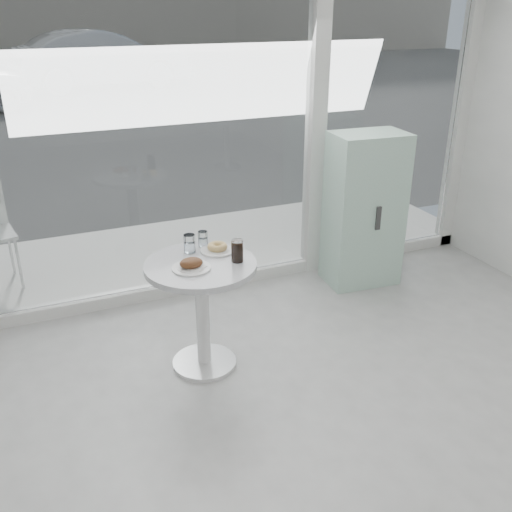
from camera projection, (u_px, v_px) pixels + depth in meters
name	position (u px, v px, depth m)	size (l,w,h in m)	color
storefront	(223.00, 84.00, 4.37)	(5.00, 0.14, 3.00)	silver
main_table	(202.00, 294.00, 3.71)	(0.72, 0.72, 0.77)	silver
patio_deck	(193.00, 249.00, 5.70)	(5.60, 1.60, 0.05)	silver
street	(64.00, 90.00, 15.96)	(40.00, 24.00, 0.00)	#3C3C3C
mint_cabinet	(364.00, 210.00, 4.86)	(0.64, 0.45, 1.32)	#90B8A7
car_silver	(102.00, 60.00, 15.80)	(1.67, 4.79, 1.58)	#9C9FA4
plate_fritter	(192.00, 265.00, 3.54)	(0.24, 0.24, 0.07)	silver
plate_donut	(217.00, 248.00, 3.79)	(0.23, 0.23, 0.05)	silver
water_tumbler_a	(190.00, 245.00, 3.76)	(0.08, 0.08, 0.12)	white
water_tumbler_b	(203.00, 240.00, 3.85)	(0.07, 0.07, 0.11)	white
cola_glass	(237.00, 251.00, 3.62)	(0.08, 0.08, 0.15)	white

